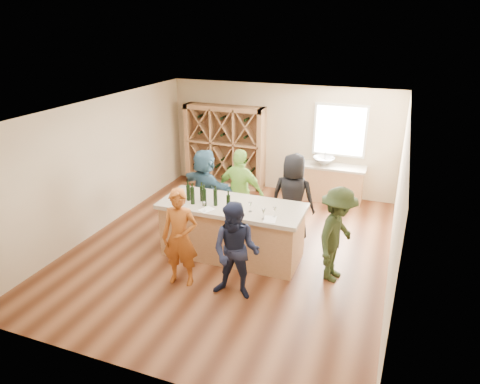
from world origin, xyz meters
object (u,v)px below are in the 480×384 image
(sink, at_px, (324,161))
(person_near_right, at_px, (236,252))
(wine_bottle_f, at_px, (228,203))
(person_far_mid, at_px, (240,192))
(person_far_right, at_px, (293,198))
(tasting_counter_base, at_px, (232,232))
(wine_bottle_a, at_px, (188,193))
(person_near_left, at_px, (180,238))
(wine_bottle_c, at_px, (202,194))
(wine_bottle_d, at_px, (204,197))
(person_server, at_px, (337,235))
(wine_bottle_e, at_px, (215,198))
(wine_rack, at_px, (225,146))
(person_far_left, at_px, (205,188))
(wine_bottle_b, at_px, (193,196))

(sink, xyz_separation_m, person_near_right, (-0.54, -4.68, -0.18))
(wine_bottle_f, bearing_deg, person_far_mid, 100.92)
(person_far_right, bearing_deg, sink, -92.25)
(tasting_counter_base, distance_m, person_far_right, 1.46)
(wine_bottle_a, distance_m, person_near_left, 1.17)
(person_far_right, bearing_deg, wine_bottle_f, 60.25)
(wine_bottle_c, distance_m, wine_bottle_d, 0.23)
(tasting_counter_base, height_order, person_near_left, person_near_left)
(person_near_left, relative_size, person_server, 1.01)
(tasting_counter_base, distance_m, person_far_mid, 1.08)
(wine_bottle_a, height_order, wine_bottle_f, wine_bottle_a)
(wine_bottle_c, relative_size, person_far_mid, 0.16)
(wine_bottle_e, relative_size, person_far_right, 0.17)
(wine_rack, xyz_separation_m, wine_bottle_d, (1.16, -3.77, 0.14))
(wine_bottle_a, distance_m, person_server, 2.85)
(wine_bottle_a, bearing_deg, person_far_mid, 59.63)
(wine_rack, relative_size, wine_bottle_d, 6.77)
(wine_rack, xyz_separation_m, person_near_left, (1.13, -4.70, -0.23))
(wine_bottle_e, height_order, person_server, person_server)
(person_far_left, bearing_deg, wine_bottle_b, 129.20)
(sink, xyz_separation_m, person_far_right, (-0.19, -2.39, -0.09))
(person_near_left, height_order, wine_bottle_f, person_near_left)
(tasting_counter_base, relative_size, person_near_left, 1.50)
(sink, height_order, wine_bottle_e, wine_bottle_e)
(wine_bottle_e, bearing_deg, sink, 69.52)
(sink, bearing_deg, person_far_mid, -117.43)
(wine_rack, bearing_deg, person_far_left, -77.19)
(wine_bottle_d, bearing_deg, wine_rack, 107.13)
(person_far_left, bearing_deg, wine_bottle_e, 146.32)
(sink, xyz_separation_m, wine_bottle_e, (-1.35, -3.62, 0.22))
(wine_bottle_d, distance_m, wine_bottle_f, 0.50)
(sink, relative_size, person_near_right, 0.33)
(wine_bottle_c, bearing_deg, wine_bottle_a, -166.63)
(wine_bottle_e, height_order, person_far_left, person_far_left)
(wine_bottle_f, bearing_deg, person_near_left, -121.10)
(wine_rack, bearing_deg, person_far_mid, -60.96)
(wine_bottle_a, relative_size, person_near_right, 0.18)
(wine_rack, height_order, wine_bottle_b, wine_rack)
(person_near_left, height_order, person_far_mid, person_far_mid)
(person_far_right, bearing_deg, wine_bottle_e, 48.80)
(wine_rack, height_order, person_near_left, wine_rack)
(wine_bottle_b, bearing_deg, sink, 64.35)
(tasting_counter_base, relative_size, wine_bottle_f, 8.67)
(sink, xyz_separation_m, wine_bottle_b, (-1.78, -3.70, 0.23))
(person_server, bearing_deg, wine_bottle_b, 105.53)
(wine_bottle_a, xyz_separation_m, person_near_left, (0.36, -1.05, -0.37))
(wine_bottle_b, xyz_separation_m, person_server, (2.67, 0.12, -0.38))
(tasting_counter_base, xyz_separation_m, wine_bottle_d, (-0.45, -0.24, 0.74))
(person_far_mid, bearing_deg, wine_bottle_f, 109.89)
(person_far_mid, bearing_deg, wine_rack, -51.99)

